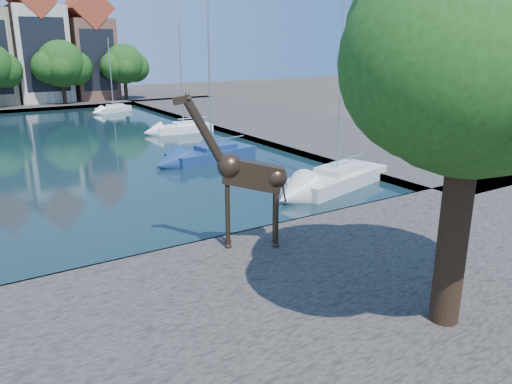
% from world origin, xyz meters
% --- Properties ---
extents(ground, '(160.00, 160.00, 0.00)m').
position_xyz_m(ground, '(0.00, 0.00, 0.00)').
color(ground, '#38332B').
rests_on(ground, ground).
extents(water_basin, '(38.00, 50.00, 0.08)m').
position_xyz_m(water_basin, '(0.00, 24.00, 0.04)').
color(water_basin, black).
rests_on(water_basin, ground).
extents(near_quay, '(50.00, 14.00, 0.50)m').
position_xyz_m(near_quay, '(0.00, -7.00, 0.25)').
color(near_quay, '#4F4844').
rests_on(near_quay, ground).
extents(right_quay, '(14.00, 52.00, 0.50)m').
position_xyz_m(right_quay, '(25.00, 24.00, 0.25)').
color(right_quay, '#4F4844').
rests_on(right_quay, ground).
extents(plane_tree, '(8.32, 6.40, 10.62)m').
position_xyz_m(plane_tree, '(7.62, -9.01, 7.67)').
color(plane_tree, '#332114').
rests_on(plane_tree, near_quay).
extents(townhouse_east_mid, '(6.43, 9.18, 16.65)m').
position_xyz_m(townhouse_east_mid, '(8.50, 55.99, 8.10)').
color(townhouse_east_mid, beige).
rests_on(townhouse_east_mid, far_quay).
extents(townhouse_east_end, '(5.44, 9.18, 14.43)m').
position_xyz_m(townhouse_east_end, '(15.00, 55.99, 7.11)').
color(townhouse_east_end, brown).
rests_on(townhouse_east_end, far_quay).
extents(far_tree_east, '(7.54, 5.80, 7.84)m').
position_xyz_m(far_tree_east, '(10.11, 50.49, 5.24)').
color(far_tree_east, '#332114').
rests_on(far_tree_east, far_quay).
extents(far_tree_far_east, '(6.76, 5.20, 7.36)m').
position_xyz_m(far_tree_far_east, '(18.09, 50.49, 5.08)').
color(far_tree_far_east, '#332114').
rests_on(far_tree_far_east, far_quay).
extents(giraffe_statue, '(3.72, 2.30, 5.76)m').
position_xyz_m(giraffe_statue, '(5.56, -1.35, 3.33)').
color(giraffe_statue, '#332519').
rests_on(giraffe_statue, near_quay).
extents(sailboat_right_a, '(7.50, 4.25, 13.09)m').
position_xyz_m(sailboat_right_a, '(15.00, 4.13, 0.71)').
color(sailboat_right_a, silver).
rests_on(sailboat_right_a, water_basin).
extents(sailboat_right_b, '(6.58, 3.21, 11.56)m').
position_xyz_m(sailboat_right_b, '(12.00, 13.90, 0.66)').
color(sailboat_right_b, navy).
rests_on(sailboat_right_b, water_basin).
extents(sailboat_right_c, '(5.30, 2.15, 9.81)m').
position_xyz_m(sailboat_right_c, '(15.00, 25.31, 0.61)').
color(sailboat_right_c, white).
rests_on(sailboat_right_c, water_basin).
extents(sailboat_right_d, '(4.49, 3.05, 8.45)m').
position_xyz_m(sailboat_right_d, '(13.78, 42.52, 0.58)').
color(sailboat_right_d, white).
rests_on(sailboat_right_d, water_basin).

